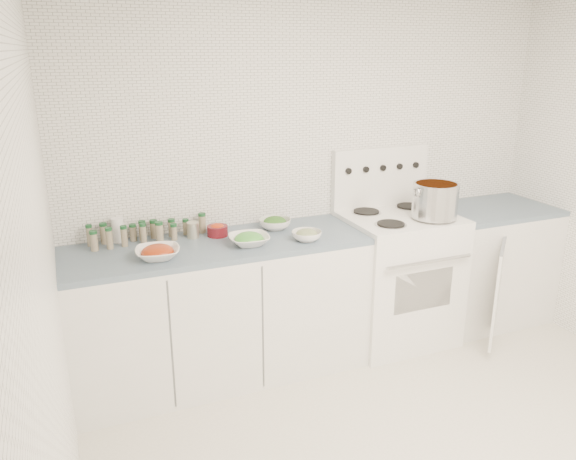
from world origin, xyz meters
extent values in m
plane|color=beige|center=(0.00, 0.00, 0.00)|extent=(3.50, 3.50, 0.00)
cube|color=white|center=(0.00, 1.51, 1.25)|extent=(3.50, 0.02, 2.50)
cube|color=white|center=(-1.76, 0.00, 1.25)|extent=(0.02, 3.00, 2.50)
cube|color=white|center=(-0.82, 1.19, 0.43)|extent=(1.85, 0.62, 0.86)
cube|color=#4C5E73|center=(-0.82, 1.19, 0.88)|extent=(1.85, 0.62, 0.03)
cube|color=white|center=(0.48, 1.18, 0.46)|extent=(0.76, 0.65, 0.92)
cube|color=black|center=(0.48, 0.86, 0.50)|extent=(0.45, 0.01, 0.28)
cylinder|color=silver|center=(0.48, 0.82, 0.72)|extent=(0.65, 0.02, 0.02)
cube|color=white|center=(0.48, 1.18, 0.93)|extent=(0.76, 0.65, 0.01)
cube|color=white|center=(0.48, 1.47, 1.15)|extent=(0.76, 0.06, 0.43)
cylinder|color=silver|center=(0.30, 1.02, 0.94)|extent=(0.21, 0.21, 0.01)
cylinder|color=black|center=(0.30, 1.02, 0.94)|extent=(0.18, 0.18, 0.01)
cylinder|color=silver|center=(0.66, 1.02, 0.94)|extent=(0.21, 0.21, 0.01)
cylinder|color=black|center=(0.66, 1.02, 0.94)|extent=(0.18, 0.18, 0.01)
cylinder|color=silver|center=(0.30, 1.33, 0.94)|extent=(0.21, 0.21, 0.01)
cylinder|color=black|center=(0.30, 1.33, 0.94)|extent=(0.18, 0.18, 0.01)
cylinder|color=silver|center=(0.66, 1.33, 0.94)|extent=(0.21, 0.21, 0.01)
cylinder|color=black|center=(0.66, 1.33, 0.94)|extent=(0.18, 0.18, 0.01)
cylinder|color=black|center=(0.20, 1.44, 1.22)|extent=(0.04, 0.02, 0.04)
cylinder|color=black|center=(0.34, 1.44, 1.22)|extent=(0.04, 0.02, 0.04)
cylinder|color=black|center=(0.48, 1.44, 1.22)|extent=(0.04, 0.02, 0.04)
cylinder|color=black|center=(0.62, 1.44, 1.22)|extent=(0.04, 0.02, 0.04)
cylinder|color=black|center=(0.76, 1.44, 1.22)|extent=(0.04, 0.02, 0.04)
cube|color=white|center=(1.30, 1.19, 0.43)|extent=(0.89, 0.62, 0.86)
cube|color=#4C5E73|center=(1.30, 1.19, 0.88)|extent=(0.89, 0.62, 0.03)
cube|color=white|center=(1.01, 0.74, 0.43)|extent=(0.30, 0.29, 0.70)
cylinder|color=silver|center=(0.65, 1.03, 1.06)|extent=(0.30, 0.30, 0.23)
cylinder|color=#CF5F1D|center=(0.65, 1.03, 1.16)|extent=(0.27, 0.27, 0.03)
torus|color=silver|center=(0.49, 1.03, 1.13)|extent=(0.01, 0.07, 0.07)
torus|color=silver|center=(0.80, 1.03, 1.13)|extent=(0.01, 0.07, 0.07)
imported|color=white|center=(-1.21, 1.07, 0.93)|extent=(0.29, 0.29, 0.06)
ellipsoid|color=#AA300E|center=(-1.21, 1.07, 0.94)|extent=(0.18, 0.18, 0.08)
imported|color=white|center=(-0.66, 1.09, 0.93)|extent=(0.26, 0.26, 0.06)
ellipsoid|color=green|center=(-0.66, 1.09, 0.94)|extent=(0.18, 0.18, 0.08)
imported|color=white|center=(-0.39, 1.33, 0.93)|extent=(0.28, 0.28, 0.07)
ellipsoid|color=#235919|center=(-0.39, 1.33, 0.95)|extent=(0.15, 0.15, 0.07)
imported|color=white|center=(-0.30, 1.03, 0.93)|extent=(0.22, 0.22, 0.06)
ellipsoid|color=#33491D|center=(-0.30, 1.03, 0.94)|extent=(0.13, 0.13, 0.06)
cylinder|color=#530E14|center=(-0.79, 1.33, 0.93)|extent=(0.13, 0.13, 0.07)
ellipsoid|color=#B62B0C|center=(-0.79, 1.33, 0.96)|extent=(0.10, 0.10, 0.05)
cylinder|color=white|center=(-1.38, 1.45, 0.98)|extent=(0.10, 0.10, 0.15)
cylinder|color=#B7B19B|center=(-0.94, 1.35, 0.95)|extent=(0.10, 0.10, 0.10)
cylinder|color=gray|center=(-1.55, 1.44, 0.96)|extent=(0.04, 0.04, 0.12)
cylinder|color=#144621|center=(-1.55, 1.44, 1.02)|extent=(0.04, 0.04, 0.02)
cylinder|color=gray|center=(-1.47, 1.45, 0.96)|extent=(0.04, 0.04, 0.11)
cylinder|color=#144621|center=(-1.47, 1.45, 1.02)|extent=(0.05, 0.05, 0.02)
cylinder|color=gray|center=(-1.29, 1.43, 0.95)|extent=(0.04, 0.04, 0.09)
cylinder|color=#144621|center=(-1.29, 1.43, 1.00)|extent=(0.04, 0.04, 0.02)
cylinder|color=gray|center=(-1.24, 1.43, 0.95)|extent=(0.04, 0.04, 0.11)
cylinder|color=#144621|center=(-1.24, 1.43, 1.02)|extent=(0.04, 0.04, 0.02)
cylinder|color=gray|center=(-1.17, 1.44, 0.95)|extent=(0.05, 0.05, 0.10)
cylinder|color=#144621|center=(-1.17, 1.44, 1.01)|extent=(0.05, 0.05, 0.02)
cylinder|color=gray|center=(-1.06, 1.43, 0.95)|extent=(0.04, 0.04, 0.10)
cylinder|color=#144621|center=(-1.06, 1.43, 1.01)|extent=(0.05, 0.05, 0.02)
cylinder|color=gray|center=(-0.97, 1.43, 0.94)|extent=(0.04, 0.04, 0.09)
cylinder|color=#144621|center=(-0.97, 1.43, 0.99)|extent=(0.04, 0.04, 0.02)
cylinder|color=gray|center=(-0.86, 1.43, 0.96)|extent=(0.05, 0.05, 0.11)
cylinder|color=#144621|center=(-0.86, 1.43, 1.02)|extent=(0.05, 0.05, 0.02)
cylinder|color=gray|center=(-1.53, 1.34, 0.95)|extent=(0.04, 0.04, 0.10)
cylinder|color=#144621|center=(-1.53, 1.34, 1.01)|extent=(0.05, 0.05, 0.02)
cylinder|color=gray|center=(-1.44, 1.34, 0.96)|extent=(0.04, 0.04, 0.11)
cylinder|color=#144621|center=(-1.44, 1.34, 1.02)|extent=(0.04, 0.04, 0.02)
cylinder|color=gray|center=(-1.36, 1.35, 0.96)|extent=(0.04, 0.04, 0.11)
cylinder|color=#144621|center=(-1.36, 1.35, 1.02)|extent=(0.04, 0.04, 0.02)
cylinder|color=gray|center=(-1.24, 1.36, 0.95)|extent=(0.04, 0.04, 0.11)
cylinder|color=#144621|center=(-1.24, 1.36, 1.02)|extent=(0.04, 0.04, 0.02)
cylinder|color=gray|center=(-1.15, 1.35, 0.96)|extent=(0.05, 0.05, 0.11)
cylinder|color=#144621|center=(-1.15, 1.35, 1.02)|extent=(0.05, 0.05, 0.02)
cylinder|color=gray|center=(-1.06, 1.35, 0.94)|extent=(0.04, 0.04, 0.09)
cylinder|color=#144621|center=(-1.06, 1.35, 1.00)|extent=(0.04, 0.04, 0.02)
camera|label=1|loc=(-1.66, -1.97, 2.04)|focal=35.00mm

